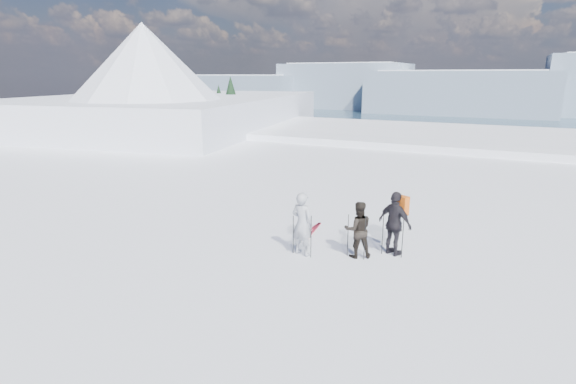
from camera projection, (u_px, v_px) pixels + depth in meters
name	position (u px, v px, depth m)	size (l,w,h in m)	color
lake_basin	(443.00, 214.00, 38.70)	(820.00, 820.00, 71.62)	white
far_mountain_range	(545.00, 89.00, 395.26)	(770.00, 110.00, 53.00)	slate
near_ridge	(188.00, 157.00, 48.65)	(31.37, 35.68, 25.62)	white
skier_grey	(302.00, 224.00, 13.06)	(0.69, 0.45, 1.90)	#9599A3
skier_dark	(358.00, 230.00, 12.92)	(0.81, 0.63, 1.67)	black
skier_pack	(395.00, 224.00, 13.05)	(1.12, 0.47, 1.91)	black
backpack	(403.00, 181.00, 12.89)	(0.41, 0.23, 0.56)	#CD5413
ski_poles	(350.00, 236.00, 13.00)	(3.00, 1.19, 1.32)	black
skis_loose	(312.00, 230.00, 15.29)	(0.36, 1.70, 0.03)	black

